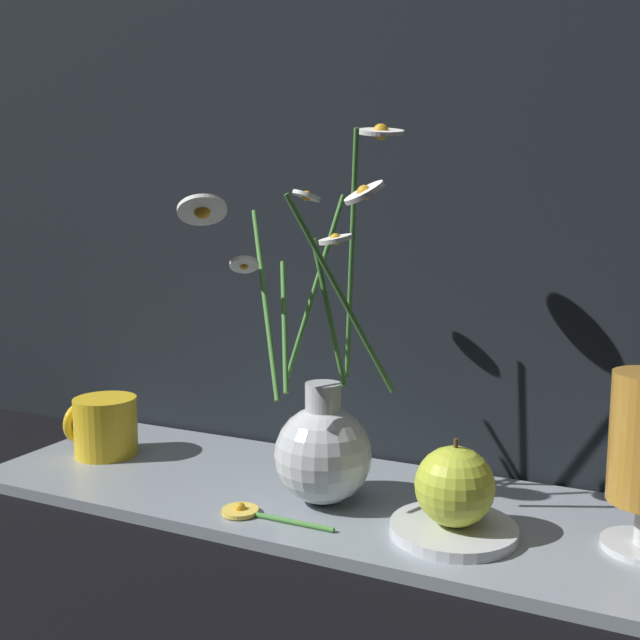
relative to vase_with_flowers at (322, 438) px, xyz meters
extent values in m
plane|color=black|center=(-0.02, 0.02, -0.08)|extent=(6.00, 6.00, 0.00)
cube|color=gray|center=(-0.02, 0.02, -0.07)|extent=(0.74, 0.25, 0.01)
sphere|color=silver|center=(0.00, 0.00, -0.02)|extent=(0.10, 0.10, 0.10)
cylinder|color=silver|center=(0.00, 0.00, 0.04)|extent=(0.04, 0.04, 0.04)
cylinder|color=#4C8E3D|center=(0.02, 0.02, 0.18)|extent=(0.03, 0.05, 0.24)
cylinder|color=white|center=(0.05, 0.03, 0.30)|extent=(0.06, 0.06, 0.01)
sphere|color=gold|center=(0.05, 0.03, 0.30)|extent=(0.02, 0.02, 0.02)
cylinder|color=#4C8E3D|center=(0.04, -0.04, 0.15)|extent=(0.08, 0.08, 0.19)
cylinder|color=white|center=(0.07, -0.07, 0.24)|extent=(0.05, 0.05, 0.02)
sphere|color=gold|center=(0.07, -0.07, 0.24)|extent=(0.01, 0.01, 0.01)
cylinder|color=#4C8E3D|center=(-0.04, -0.04, 0.14)|extent=(0.08, 0.10, 0.17)
cylinder|color=white|center=(-0.09, -0.07, 0.23)|extent=(0.06, 0.06, 0.03)
sphere|color=gold|center=(-0.09, -0.07, 0.23)|extent=(0.02, 0.02, 0.02)
cylinder|color=#4C8E3D|center=(0.01, -0.01, 0.13)|extent=(0.03, 0.03, 0.14)
cylinder|color=white|center=(0.02, -0.02, 0.20)|extent=(0.04, 0.04, 0.01)
sphere|color=gold|center=(0.02, -0.02, 0.20)|extent=(0.01, 0.01, 0.01)
cylinder|color=#4C8E3D|center=(-0.03, -0.02, 0.11)|extent=(0.04, 0.07, 0.12)
cylinder|color=white|center=(-0.07, -0.04, 0.17)|extent=(0.04, 0.04, 0.02)
sphere|color=gold|center=(-0.07, -0.04, 0.17)|extent=(0.01, 0.01, 0.01)
cylinder|color=#4C8E3D|center=(-0.02, 0.02, 0.15)|extent=(0.05, 0.05, 0.19)
cylinder|color=white|center=(-0.04, 0.05, 0.24)|extent=(0.04, 0.04, 0.01)
sphere|color=gold|center=(-0.04, 0.05, 0.24)|extent=(0.01, 0.01, 0.01)
cylinder|color=yellow|center=(-0.30, 0.02, -0.03)|extent=(0.08, 0.08, 0.07)
torus|color=yellow|center=(-0.34, 0.02, -0.03)|extent=(0.01, 0.05, 0.05)
cylinder|color=silver|center=(0.14, -0.02, -0.06)|extent=(0.12, 0.12, 0.01)
sphere|color=#B7C638|center=(0.14, -0.02, -0.02)|extent=(0.07, 0.07, 0.07)
cylinder|color=#4C3819|center=(0.14, -0.02, 0.02)|extent=(0.00, 0.00, 0.01)
cylinder|color=#4C8E3D|center=(-0.01, -0.06, -0.06)|extent=(0.10, 0.01, 0.01)
cylinder|color=#EAC64C|center=(-0.06, -0.06, -0.06)|extent=(0.04, 0.04, 0.00)
sphere|color=gold|center=(-0.06, -0.06, -0.06)|extent=(0.01, 0.01, 0.01)
camera|label=1|loc=(0.29, -0.63, 0.22)|focal=40.00mm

